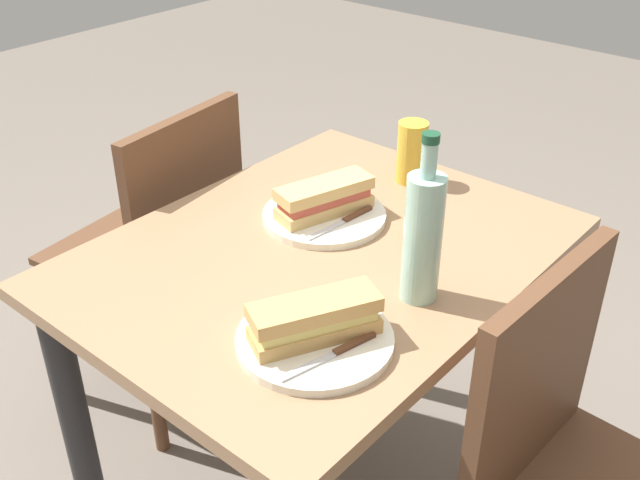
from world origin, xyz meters
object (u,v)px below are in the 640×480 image
plate_far (315,340)px  knife_far (335,353)px  chair_near (163,245)px  dining_table (320,307)px  knife_near (344,221)px  plate_near (324,216)px  baguette_sandwich_far (315,319)px  water_bottle (423,235)px  baguette_sandwich_near (324,198)px  beer_glass (412,152)px

plate_far → knife_far: 0.06m
chair_near → dining_table: bearing=85.6°
knife_far → dining_table: bearing=-135.7°
chair_near → knife_near: (-0.05, 0.55, 0.25)m
plate_near → knife_near: bearing=84.9°
chair_near → baguette_sandwich_far: bearing=70.2°
plate_far → knife_far: bearing=74.4°
knife_near → plate_far: size_ratio=0.71×
plate_near → water_bottle: (0.10, 0.30, 0.12)m
chair_near → plate_near: size_ratio=3.44×
dining_table → plate_far: 0.32m
baguette_sandwich_far → plate_far: bearing=-45.0°
knife_near → dining_table: bearing=8.6°
dining_table → knife_far: size_ratio=5.29×
plate_near → baguette_sandwich_near: bearing=0.0°
plate_near → baguette_sandwich_far: size_ratio=1.17×
chair_near → plate_far: chair_near is taller
knife_near → baguette_sandwich_far: baguette_sandwich_far is taller
chair_near → baguette_sandwich_near: size_ratio=4.07×
chair_near → baguette_sandwich_near: 0.57m
dining_table → plate_far: bearing=38.8°
plate_near → plate_far: 0.41m
chair_near → plate_far: (0.27, 0.74, 0.24)m
baguette_sandwich_far → water_bottle: 0.23m
baguette_sandwich_far → water_bottle: (-0.22, 0.05, 0.07)m
dining_table → baguette_sandwich_far: baguette_sandwich_far is taller
baguette_sandwich_near → beer_glass: size_ratio=1.54×
dining_table → baguette_sandwich_near: (-0.10, -0.07, 0.19)m
dining_table → baguette_sandwich_far: (0.22, 0.18, 0.19)m
dining_table → knife_near: (-0.09, -0.01, 0.16)m
dining_table → knife_near: 0.18m
plate_far → plate_near: bearing=-142.0°
plate_near → plate_far: same height
baguette_sandwich_far → baguette_sandwich_near: bearing=-142.0°
dining_table → chair_near: bearing=-94.4°
baguette_sandwich_far → knife_far: bearing=74.4°
chair_near → plate_near: (-0.05, 0.49, 0.24)m
baguette_sandwich_near → knife_near: baguette_sandwich_near is taller
plate_far → water_bottle: (-0.22, 0.05, 0.12)m
dining_table → knife_far: (0.24, 0.23, 0.16)m
chair_near → plate_near: 0.55m
chair_near → knife_far: chair_near is taller
plate_near → knife_near: size_ratio=1.41×
water_bottle → plate_far: bearing=-13.4°
dining_table → baguette_sandwich_near: size_ratio=4.39×
chair_near → water_bottle: (0.05, 0.79, 0.36)m
knife_far → chair_near: bearing=-109.6°
baguette_sandwich_near → baguette_sandwich_far: (0.32, 0.25, 0.00)m
chair_near → beer_glass: size_ratio=6.26×
water_bottle → knife_far: bearing=0.5°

